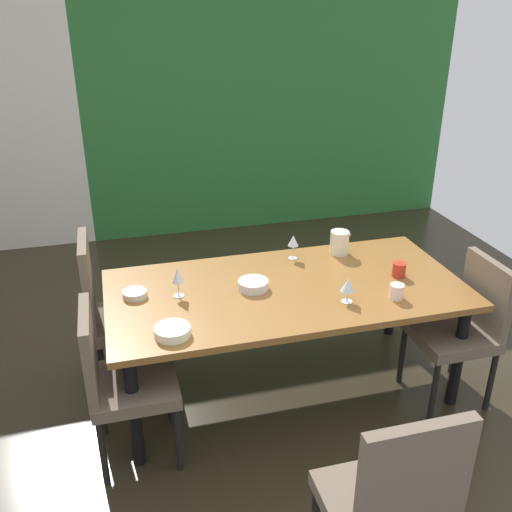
{
  "coord_description": "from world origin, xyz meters",
  "views": [
    {
      "loc": [
        -0.73,
        -2.66,
        2.3
      ],
      "look_at": [
        0.09,
        0.36,
        0.85
      ],
      "focal_mm": 40.0,
      "sensor_mm": 36.0,
      "label": 1
    }
  ],
  "objects_px": {
    "dining_table": "(286,297)",
    "chair_head_near": "(392,504)",
    "wine_glass_corner": "(348,286)",
    "serving_bowl_north": "(172,331)",
    "chair_right_near": "(463,323)",
    "pitcher_left": "(340,242)",
    "serving_bowl_right": "(135,294)",
    "cup_rear": "(397,292)",
    "wine_glass_front": "(293,241)",
    "serving_bowl_near_window": "(253,285)",
    "chair_left_far": "(111,308)",
    "wine_glass_near_shelf": "(178,276)",
    "chair_left_near": "(118,377)",
    "cup_west": "(399,270)"
  },
  "relations": [
    {
      "from": "serving_bowl_right",
      "to": "cup_rear",
      "type": "distance_m",
      "value": 1.49
    },
    {
      "from": "serving_bowl_near_window",
      "to": "chair_left_far",
      "type": "bearing_deg",
      "value": 159.8
    },
    {
      "from": "dining_table",
      "to": "serving_bowl_north",
      "type": "bearing_deg",
      "value": -154.0
    },
    {
      "from": "wine_glass_corner",
      "to": "serving_bowl_north",
      "type": "relative_size",
      "value": 0.77
    },
    {
      "from": "serving_bowl_right",
      "to": "wine_glass_near_shelf",
      "type": "bearing_deg",
      "value": -12.69
    },
    {
      "from": "dining_table",
      "to": "chair_head_near",
      "type": "relative_size",
      "value": 2.05
    },
    {
      "from": "wine_glass_corner",
      "to": "wine_glass_front",
      "type": "xyz_separation_m",
      "value": [
        -0.11,
        0.62,
        0.02
      ]
    },
    {
      "from": "wine_glass_front",
      "to": "pitcher_left",
      "type": "distance_m",
      "value": 0.33
    },
    {
      "from": "chair_left_far",
      "to": "chair_right_near",
      "type": "height_order",
      "value": "chair_left_far"
    },
    {
      "from": "chair_left_near",
      "to": "serving_bowl_right",
      "type": "xyz_separation_m",
      "value": [
        0.14,
        0.44,
        0.23
      ]
    },
    {
      "from": "chair_left_near",
      "to": "serving_bowl_right",
      "type": "height_order",
      "value": "chair_left_near"
    },
    {
      "from": "chair_left_near",
      "to": "serving_bowl_near_window",
      "type": "xyz_separation_m",
      "value": [
        0.81,
        0.36,
        0.24
      ]
    },
    {
      "from": "chair_left_far",
      "to": "chair_head_near",
      "type": "bearing_deg",
      "value": 28.57
    },
    {
      "from": "cup_west",
      "to": "cup_rear",
      "type": "height_order",
      "value": "cup_west"
    },
    {
      "from": "pitcher_left",
      "to": "wine_glass_near_shelf",
      "type": "bearing_deg",
      "value": -164.41
    },
    {
      "from": "wine_glass_near_shelf",
      "to": "chair_right_near",
      "type": "bearing_deg",
      "value": -13.17
    },
    {
      "from": "wine_glass_front",
      "to": "serving_bowl_right",
      "type": "bearing_deg",
      "value": -165.96
    },
    {
      "from": "wine_glass_corner",
      "to": "serving_bowl_north",
      "type": "xyz_separation_m",
      "value": [
        -0.99,
        -0.09,
        -0.08
      ]
    },
    {
      "from": "wine_glass_near_shelf",
      "to": "cup_rear",
      "type": "height_order",
      "value": "wine_glass_near_shelf"
    },
    {
      "from": "dining_table",
      "to": "chair_left_near",
      "type": "relative_size",
      "value": 2.3
    },
    {
      "from": "serving_bowl_right",
      "to": "pitcher_left",
      "type": "distance_m",
      "value": 1.38
    },
    {
      "from": "dining_table",
      "to": "chair_head_near",
      "type": "xyz_separation_m",
      "value": [
        -0.05,
        -1.45,
        -0.11
      ]
    },
    {
      "from": "wine_glass_corner",
      "to": "serving_bowl_near_window",
      "type": "xyz_separation_m",
      "value": [
        -0.47,
        0.29,
        -0.08
      ]
    },
    {
      "from": "serving_bowl_north",
      "to": "serving_bowl_near_window",
      "type": "xyz_separation_m",
      "value": [
        0.52,
        0.38,
        0.0
      ]
    },
    {
      "from": "chair_head_near",
      "to": "serving_bowl_right",
      "type": "distance_m",
      "value": 1.78
    },
    {
      "from": "wine_glass_front",
      "to": "chair_left_near",
      "type": "bearing_deg",
      "value": -149.23
    },
    {
      "from": "chair_left_far",
      "to": "serving_bowl_right",
      "type": "height_order",
      "value": "chair_left_far"
    },
    {
      "from": "wine_glass_front",
      "to": "cup_west",
      "type": "height_order",
      "value": "wine_glass_front"
    },
    {
      "from": "serving_bowl_right",
      "to": "cup_rear",
      "type": "bearing_deg",
      "value": -15.65
    },
    {
      "from": "dining_table",
      "to": "pitcher_left",
      "type": "distance_m",
      "value": 0.62
    },
    {
      "from": "chair_left_far",
      "to": "wine_glass_front",
      "type": "relative_size",
      "value": 6.25
    },
    {
      "from": "wine_glass_front",
      "to": "serving_bowl_near_window",
      "type": "xyz_separation_m",
      "value": [
        -0.36,
        -0.34,
        -0.09
      ]
    },
    {
      "from": "wine_glass_corner",
      "to": "wine_glass_front",
      "type": "distance_m",
      "value": 0.63
    },
    {
      "from": "wine_glass_front",
      "to": "serving_bowl_near_window",
      "type": "bearing_deg",
      "value": -136.44
    },
    {
      "from": "chair_left_far",
      "to": "serving_bowl_north",
      "type": "bearing_deg",
      "value": 23.85
    },
    {
      "from": "chair_left_near",
      "to": "cup_west",
      "type": "height_order",
      "value": "chair_left_near"
    },
    {
      "from": "dining_table",
      "to": "wine_glass_corner",
      "type": "distance_m",
      "value": 0.41
    },
    {
      "from": "cup_west",
      "to": "pitcher_left",
      "type": "bearing_deg",
      "value": 118.22
    },
    {
      "from": "dining_table",
      "to": "wine_glass_front",
      "type": "xyz_separation_m",
      "value": [
        0.16,
        0.37,
        0.19
      ]
    },
    {
      "from": "chair_right_near",
      "to": "pitcher_left",
      "type": "height_order",
      "value": "chair_right_near"
    },
    {
      "from": "chair_left_near",
      "to": "chair_left_far",
      "type": "distance_m",
      "value": 0.66
    },
    {
      "from": "chair_right_near",
      "to": "wine_glass_corner",
      "type": "xyz_separation_m",
      "value": [
        -0.74,
        0.07,
        0.32
      ]
    },
    {
      "from": "wine_glass_near_shelf",
      "to": "wine_glass_corner",
      "type": "bearing_deg",
      "value": -19.03
    },
    {
      "from": "chair_left_near",
      "to": "chair_head_near",
      "type": "distance_m",
      "value": 1.48
    },
    {
      "from": "chair_left_near",
      "to": "serving_bowl_near_window",
      "type": "relative_size",
      "value": 5.09
    },
    {
      "from": "chair_left_far",
      "to": "chair_right_near",
      "type": "relative_size",
      "value": 1.12
    },
    {
      "from": "chair_left_near",
      "to": "pitcher_left",
      "type": "height_order",
      "value": "chair_left_near"
    },
    {
      "from": "serving_bowl_right",
      "to": "cup_rear",
      "type": "height_order",
      "value": "cup_rear"
    },
    {
      "from": "chair_left_near",
      "to": "chair_right_near",
      "type": "relative_size",
      "value": 1.0
    },
    {
      "from": "wine_glass_corner",
      "to": "pitcher_left",
      "type": "distance_m",
      "value": 0.66
    }
  ]
}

